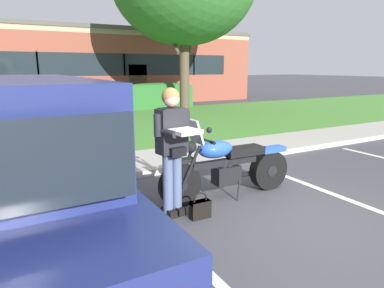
{
  "coord_description": "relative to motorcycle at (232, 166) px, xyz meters",
  "views": [
    {
      "loc": [
        -3.09,
        -2.95,
        1.95
      ],
      "look_at": [
        -0.74,
        1.33,
        0.85
      ],
      "focal_mm": 31.89,
      "sensor_mm": 36.0,
      "label": 1
    }
  ],
  "objects": [
    {
      "name": "hedge_center_right",
      "position": [
        3.49,
        11.07,
        0.16
      ],
      "size": [
        3.35,
        0.9,
        1.24
      ],
      "color": "#286028",
      "rests_on": "ground"
    },
    {
      "name": "rider_person",
      "position": [
        -1.09,
        -0.2,
        0.52
      ],
      "size": [
        0.53,
        0.61,
        1.7
      ],
      "color": "black",
      "rests_on": "ground"
    },
    {
      "name": "grass_lawn",
      "position": [
        0.15,
        7.12,
        -0.46
      ],
      "size": [
        60.0,
        7.84,
        0.06
      ],
      "primitive_type": "cube",
      "color": "#478433",
      "rests_on": "ground"
    },
    {
      "name": "curb_strip",
      "position": [
        0.15,
        1.6,
        -0.43
      ],
      "size": [
        60.0,
        0.2,
        0.12
      ],
      "primitive_type": "cube",
      "color": "#ADA89E",
      "rests_on": "ground"
    },
    {
      "name": "hedge_center_left",
      "position": [
        -0.58,
        11.07,
        0.16
      ],
      "size": [
        2.86,
        0.9,
        1.24
      ],
      "color": "#286028",
      "rests_on": "ground"
    },
    {
      "name": "brick_building",
      "position": [
        -1.44,
        18.15,
        1.52
      ],
      "size": [
        24.21,
        9.91,
        4.0
      ],
      "color": "brown",
      "rests_on": "ground"
    },
    {
      "name": "ground_plane",
      "position": [
        0.15,
        -1.13,
        -0.49
      ],
      "size": [
        140.0,
        140.0,
        0.0
      ],
      "primitive_type": "plane",
      "color": "#424247"
    },
    {
      "name": "handbag",
      "position": [
        -0.82,
        -0.46,
        -0.34
      ],
      "size": [
        0.28,
        0.13,
        0.36
      ],
      "color": "black",
      "rests_on": "ground"
    },
    {
      "name": "motorcycle",
      "position": [
        0.0,
        0.0,
        0.0
      ],
      "size": [
        2.24,
        0.82,
        1.26
      ],
      "color": "black",
      "rests_on": "ground"
    },
    {
      "name": "stall_stripe_1",
      "position": [
        1.45,
        -0.93,
        -0.49
      ],
      "size": [
        0.16,
        4.4,
        0.01
      ],
      "primitive_type": "cube",
      "rotation": [
        0.0,
        0.0,
        0.01
      ],
      "color": "silver",
      "rests_on": "ground"
    },
    {
      "name": "concrete_walk",
      "position": [
        0.15,
        2.45,
        -0.45
      ],
      "size": [
        60.0,
        1.5,
        0.08
      ],
      "primitive_type": "cube",
      "color": "#ADA89E",
      "rests_on": "ground"
    },
    {
      "name": "stall_stripe_0",
      "position": [
        -1.39,
        -0.93,
        -0.49
      ],
      "size": [
        0.16,
        4.4,
        0.01
      ],
      "primitive_type": "cube",
      "rotation": [
        0.0,
        0.0,
        0.01
      ],
      "color": "silver",
      "rests_on": "ground"
    }
  ]
}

